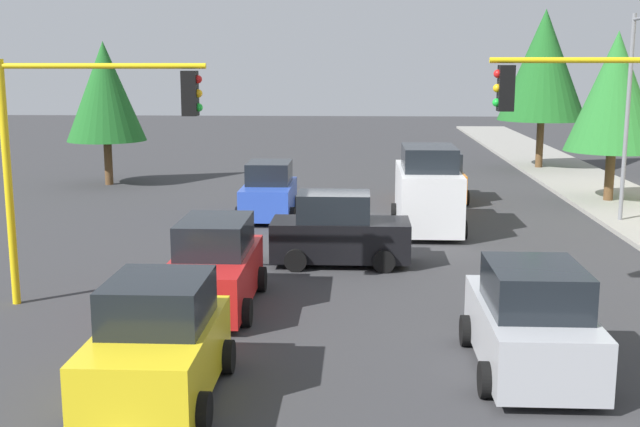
{
  "coord_description": "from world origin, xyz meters",
  "views": [
    {
      "loc": [
        23.13,
        0.29,
        5.4
      ],
      "look_at": [
        0.95,
        -0.81,
        1.2
      ],
      "focal_mm": 44.72,
      "sensor_mm": 36.0,
      "label": 1
    }
  ],
  "objects_px": {
    "tree_roadside_mid": "(615,92)",
    "car_yellow": "(158,345)",
    "traffic_signal_near_right": "(87,133)",
    "street_lamp_curbside": "(633,96)",
    "car_blue": "(269,193)",
    "car_silver": "(531,323)",
    "tree_opposite_side": "(105,92)",
    "car_black": "(339,232)",
    "car_red": "(214,268)",
    "traffic_signal_near_left": "(615,132)",
    "tree_roadside_far": "(544,65)",
    "car_orange": "(439,178)",
    "delivery_van_white": "(428,191)"
  },
  "relations": [
    {
      "from": "delivery_van_white",
      "to": "car_blue",
      "type": "relative_size",
      "value": 1.29
    },
    {
      "from": "car_red",
      "to": "tree_roadside_far",
      "type": "bearing_deg",
      "value": 152.6
    },
    {
      "from": "tree_opposite_side",
      "to": "car_red",
      "type": "relative_size",
      "value": 1.52
    },
    {
      "from": "tree_roadside_far",
      "to": "car_silver",
      "type": "bearing_deg",
      "value": -12.6
    },
    {
      "from": "traffic_signal_near_left",
      "to": "car_blue",
      "type": "height_order",
      "value": "traffic_signal_near_left"
    },
    {
      "from": "tree_roadside_mid",
      "to": "car_yellow",
      "type": "relative_size",
      "value": 1.81
    },
    {
      "from": "car_yellow",
      "to": "car_black",
      "type": "bearing_deg",
      "value": 163.2
    },
    {
      "from": "street_lamp_curbside",
      "to": "car_red",
      "type": "height_order",
      "value": "street_lamp_curbside"
    },
    {
      "from": "delivery_van_white",
      "to": "car_black",
      "type": "distance_m",
      "value": 5.52
    },
    {
      "from": "traffic_signal_near_right",
      "to": "tree_roadside_far",
      "type": "distance_m",
      "value": 28.43
    },
    {
      "from": "street_lamp_curbside",
      "to": "tree_roadside_far",
      "type": "distance_m",
      "value": 14.42
    },
    {
      "from": "car_orange",
      "to": "car_silver",
      "type": "bearing_deg",
      "value": -0.41
    },
    {
      "from": "tree_opposite_side",
      "to": "car_red",
      "type": "distance_m",
      "value": 19.98
    },
    {
      "from": "car_orange",
      "to": "street_lamp_curbside",
      "type": "bearing_deg",
      "value": 49.99
    },
    {
      "from": "tree_opposite_side",
      "to": "traffic_signal_near_left",
      "type": "bearing_deg",
      "value": 42.83
    },
    {
      "from": "car_yellow",
      "to": "car_orange",
      "type": "xyz_separation_m",
      "value": [
        -19.39,
        6.43,
        -0.0
      ]
    },
    {
      "from": "tree_opposite_side",
      "to": "car_orange",
      "type": "height_order",
      "value": "tree_opposite_side"
    },
    {
      "from": "tree_roadside_mid",
      "to": "car_yellow",
      "type": "distance_m",
      "value": 23.23
    },
    {
      "from": "traffic_signal_near_left",
      "to": "car_yellow",
      "type": "bearing_deg",
      "value": -60.09
    },
    {
      "from": "car_blue",
      "to": "car_silver",
      "type": "height_order",
      "value": "same"
    },
    {
      "from": "traffic_signal_near_right",
      "to": "tree_opposite_side",
      "type": "distance_m",
      "value": 18.78
    },
    {
      "from": "tree_roadside_mid",
      "to": "delivery_van_white",
      "type": "bearing_deg",
      "value": -54.91
    },
    {
      "from": "tree_roadside_mid",
      "to": "car_red",
      "type": "xyz_separation_m",
      "value": [
        13.99,
        -12.93,
        -3.43
      ]
    },
    {
      "from": "traffic_signal_near_left",
      "to": "delivery_van_white",
      "type": "height_order",
      "value": "traffic_signal_near_left"
    },
    {
      "from": "delivery_van_white",
      "to": "tree_roadside_mid",
      "type": "bearing_deg",
      "value": 125.09
    },
    {
      "from": "car_red",
      "to": "car_silver",
      "type": "bearing_deg",
      "value": 60.53
    },
    {
      "from": "traffic_signal_near_right",
      "to": "delivery_van_white",
      "type": "distance_m",
      "value": 12.28
    },
    {
      "from": "traffic_signal_near_right",
      "to": "car_red",
      "type": "relative_size",
      "value": 1.31
    },
    {
      "from": "traffic_signal_near_left",
      "to": "car_black",
      "type": "bearing_deg",
      "value": -123.99
    },
    {
      "from": "traffic_signal_near_right",
      "to": "car_silver",
      "type": "relative_size",
      "value": 1.39
    },
    {
      "from": "tree_roadside_mid",
      "to": "car_black",
      "type": "relative_size",
      "value": 1.77
    },
    {
      "from": "traffic_signal_near_left",
      "to": "car_red",
      "type": "distance_m",
      "value": 9.15
    },
    {
      "from": "car_black",
      "to": "car_orange",
      "type": "distance_m",
      "value": 11.06
    },
    {
      "from": "car_silver",
      "to": "car_red",
      "type": "relative_size",
      "value": 0.94
    },
    {
      "from": "traffic_signal_near_right",
      "to": "street_lamp_curbside",
      "type": "distance_m",
      "value": 17.71
    },
    {
      "from": "tree_opposite_side",
      "to": "car_yellow",
      "type": "xyz_separation_m",
      "value": [
        22.97,
        8.05,
        -3.26
      ]
    },
    {
      "from": "delivery_van_white",
      "to": "car_silver",
      "type": "relative_size",
      "value": 1.22
    },
    {
      "from": "street_lamp_curbside",
      "to": "car_silver",
      "type": "relative_size",
      "value": 1.78
    },
    {
      "from": "tree_opposite_side",
      "to": "car_black",
      "type": "bearing_deg",
      "value": 37.53
    },
    {
      "from": "tree_roadside_far",
      "to": "car_blue",
      "type": "xyz_separation_m",
      "value": [
        13.46,
        -12.39,
        -4.4
      ]
    },
    {
      "from": "street_lamp_curbside",
      "to": "car_yellow",
      "type": "xyz_separation_m",
      "value": [
        14.58,
        -12.15,
        -3.45
      ]
    },
    {
      "from": "tree_roadside_mid",
      "to": "car_orange",
      "type": "bearing_deg",
      "value": -93.66
    },
    {
      "from": "traffic_signal_near_left",
      "to": "delivery_van_white",
      "type": "relative_size",
      "value": 1.17
    },
    {
      "from": "tree_roadside_mid",
      "to": "car_blue",
      "type": "relative_size",
      "value": 1.77
    },
    {
      "from": "street_lamp_curbside",
      "to": "car_yellow",
      "type": "height_order",
      "value": "street_lamp_curbside"
    },
    {
      "from": "tree_roadside_mid",
      "to": "car_black",
      "type": "height_order",
      "value": "tree_roadside_mid"
    },
    {
      "from": "car_blue",
      "to": "car_orange",
      "type": "distance_m",
      "value": 7.45
    },
    {
      "from": "traffic_signal_near_left",
      "to": "car_red",
      "type": "height_order",
      "value": "traffic_signal_near_left"
    },
    {
      "from": "traffic_signal_near_right",
      "to": "car_red",
      "type": "xyz_separation_m",
      "value": [
        -0.01,
        2.74,
        -3.0
      ]
    },
    {
      "from": "tree_opposite_side",
      "to": "car_blue",
      "type": "bearing_deg",
      "value": 47.39
    }
  ]
}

